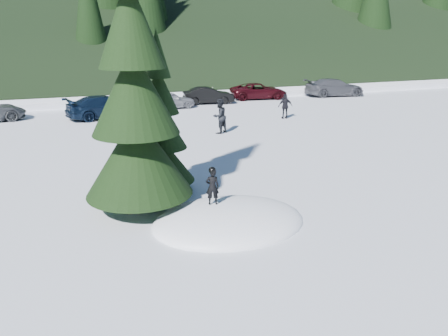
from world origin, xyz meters
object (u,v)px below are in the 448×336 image
object	(u,v)px
adult_1	(285,106)
car_6	(259,91)
adult_0	(219,116)
car_7	(335,87)
spruce_short	(160,131)
car_4	(170,100)
car_5	(209,95)
child_skier	(212,187)
spruce_tall	(135,103)
car_3	(105,107)

from	to	relation	value
adult_1	car_6	bearing A→B (deg)	-93.68
adult_0	car_7	bearing A→B (deg)	-173.81
spruce_short	car_4	distance (m)	16.90
adult_1	car_4	world-z (taller)	adult_1
adult_0	adult_1	bearing A→B (deg)	175.62
adult_0	car_6	bearing A→B (deg)	-153.36
car_5	spruce_short	bearing A→B (deg)	164.69
car_4	car_5	world-z (taller)	car_5
spruce_short	adult_0	size ratio (longest dim) A/B	2.90
child_skier	car_4	world-z (taller)	child_skier
spruce_tall	car_6	distance (m)	23.93
spruce_short	car_7	size ratio (longest dim) A/B	1.07
car_6	child_skier	bearing A→B (deg)	159.77
car_5	car_7	world-z (taller)	car_7
spruce_tall	car_5	bearing A→B (deg)	65.66
spruce_tall	child_skier	world-z (taller)	spruce_tall
spruce_tall	car_4	world-z (taller)	spruce_tall
adult_0	car_6	world-z (taller)	adult_0
spruce_tall	spruce_short	size ratio (longest dim) A/B	1.60
spruce_tall	car_4	size ratio (longest dim) A/B	2.40
car_6	car_7	bearing A→B (deg)	-88.66
child_skier	adult_1	xyz separation A→B (m)	(9.33, 13.00, -0.22)
adult_1	car_7	xyz separation A→B (m)	(8.70, 7.48, -0.05)
child_skier	adult_1	world-z (taller)	adult_1
car_5	adult_0	bearing A→B (deg)	172.79
spruce_tall	spruce_short	bearing A→B (deg)	54.46
spruce_short	car_4	bearing A→B (deg)	75.44
adult_1	spruce_short	bearing A→B (deg)	54.87
child_skier	car_3	bearing A→B (deg)	-71.12
car_3	car_5	size ratio (longest dim) A/B	1.27
spruce_short	child_skier	distance (m)	3.14
adult_0	car_3	world-z (taller)	adult_0
car_6	car_5	bearing A→B (deg)	109.18
car_4	adult_0	bearing A→B (deg)	175.40
car_4	adult_1	bearing A→B (deg)	-144.86
adult_1	car_5	size ratio (longest dim) A/B	0.41
car_4	car_5	xyz separation A→B (m)	(3.31, 1.20, 0.02)
car_3	car_7	bearing A→B (deg)	-94.36
adult_1	car_4	bearing A→B (deg)	-36.04
adult_0	car_6	xyz separation A→B (m)	(7.25, 10.68, -0.29)
spruce_tall	car_7	bearing A→B (deg)	43.82
spruce_tall	car_5	distance (m)	20.91
adult_1	car_6	world-z (taller)	adult_1
adult_1	car_3	size ratio (longest dim) A/B	0.32
child_skier	adult_0	xyz separation A→B (m)	(4.05, 10.57, -0.08)
car_6	car_7	size ratio (longest dim) A/B	0.91
car_5	car_7	size ratio (longest dim) A/B	0.76
spruce_short	child_skier	world-z (taller)	spruce_short
car_3	car_7	distance (m)	19.51
adult_1	spruce_tall	bearing A→B (deg)	55.87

